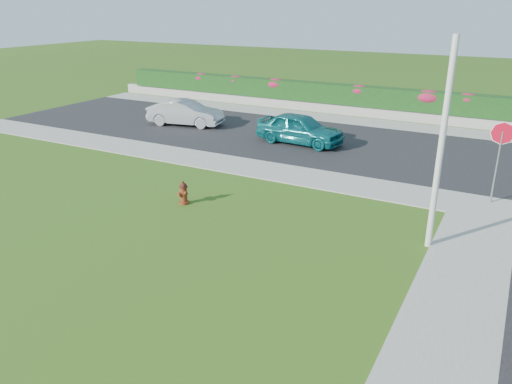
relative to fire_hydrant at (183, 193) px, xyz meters
The scene contains 18 objects.
ground 4.99m from the fire_hydrant, 70.66° to the right, with size 120.00×120.00×0.00m, color black.
street_far 9.89m from the fire_hydrant, 109.81° to the left, with size 26.00×8.00×0.04m, color black.
sidewalk_far 6.13m from the fire_hydrant, 135.32° to the left, with size 24.00×2.00×0.04m, color gray.
curb_corner 9.67m from the fire_hydrant, 26.45° to the left, with size 2.00×2.00×0.04m, color gray.
sidewalk_beyond 14.32m from the fire_hydrant, 87.40° to the left, with size 34.00×2.00×0.04m, color gray.
retaining_wall 15.82m from the fire_hydrant, 87.65° to the left, with size 34.00×0.40×0.60m, color gray.
hedge 15.94m from the fire_hydrant, 87.66° to the left, with size 32.00×0.90×1.10m, color black.
fire_hydrant is the anchor object (origin of this frame).
sedan_teal 8.53m from the fire_hydrant, 87.55° to the left, with size 1.64×4.08×1.39m, color #0D5E64.
sedan_silver 11.08m from the fire_hydrant, 125.53° to the left, with size 1.39×3.97×1.31m, color #9EA1A6.
utility_pole 7.98m from the fire_hydrant, ahead, with size 0.16×0.16×5.47m, color silver.
stop_sign 10.16m from the fire_hydrant, 28.62° to the left, with size 0.74×0.11×2.71m.
flower_clump_a 18.75m from the fire_hydrant, 122.38° to the left, with size 1.18×0.76×0.59m, color #B71F4C.
flower_clump_b 17.47m from the fire_hydrant, 114.97° to the left, with size 1.12×0.72×0.56m, color #B71F4C.
flower_clump_c 16.47m from the fire_hydrant, 105.88° to the left, with size 1.30×0.84×0.65m, color #B71F4C.
flower_clump_d 15.86m from the fire_hydrant, 87.08° to the left, with size 1.21×0.78×0.61m, color #B71F4C.
flower_clump_e 16.50m from the fire_hydrant, 73.63° to the left, with size 1.47×0.95×0.74m, color #B71F4C.
flower_clump_f 17.16m from the fire_hydrant, 67.32° to the left, with size 1.15×0.74×0.58m, color #B71F4C.
Camera 1 is at (7.59, -7.45, 6.14)m, focal length 35.00 mm.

